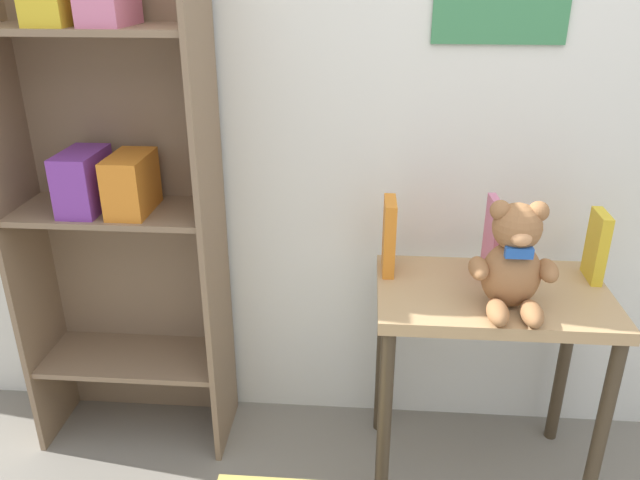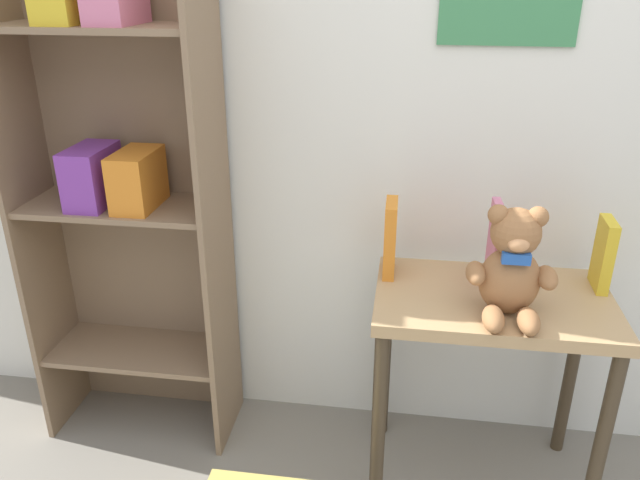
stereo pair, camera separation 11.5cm
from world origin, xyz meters
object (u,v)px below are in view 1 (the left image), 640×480
(teddy_bear, at_px, (514,261))
(book_standing_yellow, at_px, (597,246))
(bookshelf_side, at_px, (114,177))
(display_table, at_px, (489,324))
(book_standing_pink, at_px, (492,238))
(book_standing_orange, at_px, (389,236))

(teddy_bear, xyz_separation_m, book_standing_yellow, (0.28, 0.19, -0.03))
(teddy_bear, relative_size, book_standing_yellow, 1.46)
(book_standing_yellow, bearing_deg, teddy_bear, -144.02)
(bookshelf_side, distance_m, display_table, 1.20)
(teddy_bear, height_order, book_standing_pink, teddy_bear)
(teddy_bear, relative_size, book_standing_pink, 1.28)
(book_standing_pink, relative_size, book_standing_yellow, 1.14)
(bookshelf_side, bearing_deg, teddy_bear, -12.23)
(book_standing_yellow, bearing_deg, bookshelf_side, 179.04)
(bookshelf_side, relative_size, book_standing_pink, 7.00)
(bookshelf_side, relative_size, display_table, 2.49)
(bookshelf_side, distance_m, book_standing_orange, 0.84)
(book_standing_pink, bearing_deg, book_standing_yellow, -1.99)
(bookshelf_side, xyz_separation_m, teddy_bear, (1.15, -0.25, -0.12))
(book_standing_orange, height_order, book_standing_yellow, book_standing_orange)
(teddy_bear, xyz_separation_m, book_standing_orange, (-0.32, 0.20, -0.02))
(display_table, height_order, book_standing_yellow, book_standing_yellow)
(teddy_bear, bearing_deg, book_standing_orange, 147.97)
(bookshelf_side, relative_size, book_standing_yellow, 8.01)
(display_table, distance_m, book_standing_pink, 0.25)
(book_standing_orange, bearing_deg, book_standing_pink, -2.12)
(teddy_bear, bearing_deg, book_standing_yellow, 34.63)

